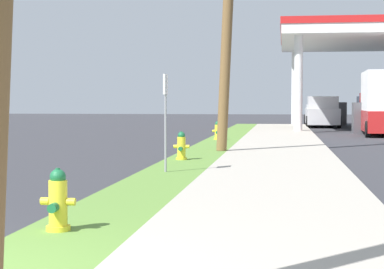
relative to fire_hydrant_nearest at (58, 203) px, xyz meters
name	(u,v)px	position (x,y,z in m)	size (l,w,h in m)	color
fire_hydrant_nearest	(58,203)	(0.00, 0.00, 0.00)	(0.42, 0.38, 0.74)	yellow
fire_hydrant_second	(181,147)	(-0.01, 9.60, 0.00)	(0.42, 0.38, 0.74)	yellow
fire_hydrant_third	(217,132)	(0.04, 18.82, 0.00)	(0.42, 0.37, 0.74)	yellow
street_sign_post	(165,102)	(0.11, 6.60, 1.19)	(0.05, 0.36, 2.12)	gray
car_black_by_near_pump	(383,119)	(8.01, 29.37, 0.28)	(2.23, 4.62, 1.57)	black
car_teal_by_far_pump	(371,115)	(8.72, 39.87, 0.28)	(2.02, 4.54, 1.57)	#197075
truck_red_at_forecourt	(383,105)	(7.53, 25.89, 1.04)	(2.34, 6.47, 3.11)	red
truck_silver_on_apron	(322,113)	(5.13, 35.92, 0.47)	(2.14, 5.41, 1.97)	#BCBCC1
truck_navy_at_far_bay	(375,114)	(8.06, 32.86, 0.47)	(2.28, 5.46, 1.97)	navy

